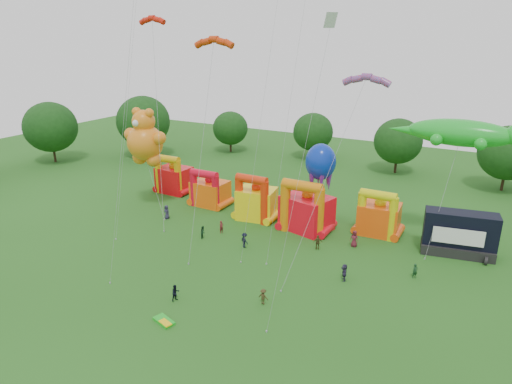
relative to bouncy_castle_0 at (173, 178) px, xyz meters
The scene contains 24 objects.
ground 35.46m from the bouncy_castle_0, 56.47° to the right, with size 160.00×160.00×0.00m, color #215618.
tree_ring 34.43m from the bouncy_castle_0, 57.57° to the right, with size 125.89×128.01×12.07m.
bouncy_castle_0 is the anchor object (origin of this frame).
bouncy_castle_1 8.38m from the bouncy_castle_0, 14.39° to the right, with size 4.87×3.96×5.48m.
bouncy_castle_2 16.72m from the bouncy_castle_0, 11.51° to the right, with size 5.40×4.62×6.32m.
bouncy_castle_3 23.82m from the bouncy_castle_0, ahead, with size 6.60×5.79×6.75m.
bouncy_castle_4 31.82m from the bouncy_castle_0, ahead, with size 5.02×4.13×5.90m.
stage_trailer 41.03m from the bouncy_castle_0, ahead, with size 7.95×4.16×4.94m.
teddy_bear_kite 9.23m from the bouncy_castle_0, 73.82° to the right, with size 8.35×5.25×14.14m.
gecko_kite 39.93m from the bouncy_castle_0, ahead, with size 14.41×8.12×14.68m.
octopus_kite 24.21m from the bouncy_castle_0, ahead, with size 5.64×3.92×10.83m.
parafoil_kites 20.15m from the bouncy_castle_0, 34.97° to the right, with size 32.68×13.85×26.09m.
diamond_kites 27.85m from the bouncy_castle_0, 40.36° to the right, with size 26.65×17.53×35.54m.
folded_kite_bundle 34.51m from the bouncy_castle_0, 52.90° to the right, with size 2.21×1.55×0.31m.
spectator_0 11.04m from the bouncy_castle_0, 56.29° to the right, with size 0.92×0.60×1.88m, color #28253E.
spectator_1 17.77m from the bouncy_castle_0, 32.43° to the right, with size 0.58×0.38×1.59m, color maroon.
spectator_2 18.24m from the bouncy_castle_0, 40.49° to the right, with size 0.74×0.58×1.53m, color #16371E.
spectator_3 22.71m from the bouncy_castle_0, 30.85° to the right, with size 1.15×0.66×1.78m, color black.
spectator_4 28.23m from the bouncy_castle_0, 16.63° to the right, with size 1.02×0.42×1.74m, color #49421D.
spectator_5 34.55m from the bouncy_castle_0, 22.64° to the right, with size 1.64×0.52×1.77m, color #2E2843.
spectator_6 30.91m from the bouncy_castle_0, 10.05° to the right, with size 0.97×0.63×1.98m, color maroon.
spectator_7 39.11m from the bouncy_castle_0, 13.98° to the right, with size 0.57×0.37×1.56m, color #183C1F.
spectator_8 31.16m from the bouncy_castle_0, 51.19° to the right, with size 0.77×0.60×1.59m, color black.
spectator_9 34.03m from the bouncy_castle_0, 37.93° to the right, with size 0.98×0.57×1.52m, color #382F16.
Camera 1 is at (23.94, -23.08, 23.10)m, focal length 32.00 mm.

